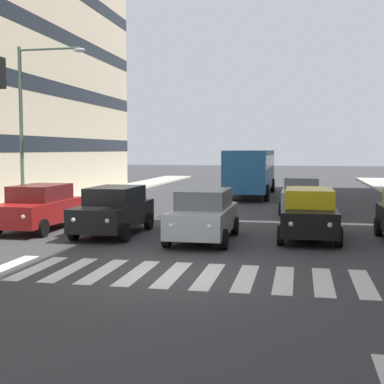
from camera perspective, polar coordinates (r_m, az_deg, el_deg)
The scene contains 9 objects.
ground_plane at distance 13.30m, azimuth -2.09°, elevation -8.78°, with size 180.00×180.00×0.00m, color #38383A.
crosswalk_markings at distance 13.30m, azimuth -2.09°, elevation -8.76°, with size 9.45×2.80×0.01m.
car_1 at distance 18.80m, azimuth 12.38°, elevation -2.21°, with size 2.02×4.44×1.72m.
car_2 at distance 17.98m, azimuth 1.24°, elevation -2.41°, with size 2.02×4.44×1.72m.
car_3 at distance 19.50m, azimuth -8.32°, elevation -1.91°, with size 2.02×4.44×1.72m.
car_4 at distance 21.10m, azimuth -16.00°, elevation -1.55°, with size 2.02×4.44×1.72m.
car_row2_0 at distance 26.51m, azimuth 11.57°, elevation -0.25°, with size 2.02×4.44×1.72m.
bus_behind_traffic at distance 35.57m, azimuth 6.34°, elevation 2.59°, with size 2.78×10.50×3.00m.
street_lamp_right at distance 25.26m, azimuth -16.76°, elevation 8.15°, with size 3.21×0.28×7.48m.
Camera 1 is at (-3.03, 12.58, 3.07)m, focal length 50.01 mm.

